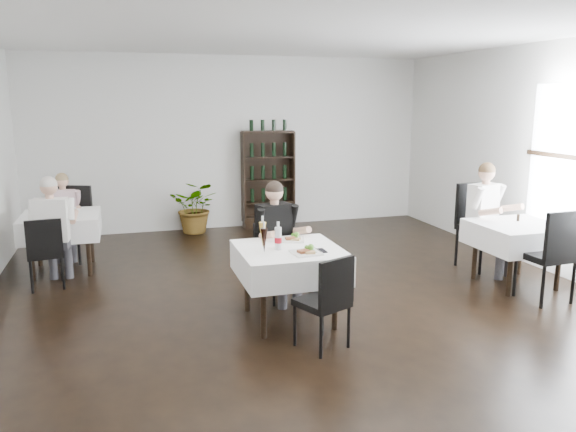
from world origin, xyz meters
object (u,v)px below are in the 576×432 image
object	(u,v)px
wine_shelf	(268,180)
potted_tree	(196,207)
main_table	(289,262)
diner_main	(278,232)

from	to	relation	value
wine_shelf	potted_tree	bearing A→B (deg)	-175.00
wine_shelf	main_table	size ratio (longest dim) A/B	1.70
main_table	diner_main	bearing A→B (deg)	85.77
wine_shelf	potted_tree	world-z (taller)	wine_shelf
main_table	diner_main	distance (m)	0.63
potted_tree	diner_main	distance (m)	3.64
potted_tree	wine_shelf	bearing A→B (deg)	5.00
wine_shelf	main_table	bearing A→B (deg)	-101.78
potted_tree	diner_main	xyz separation A→B (m)	(0.45, -3.59, 0.34)
main_table	potted_tree	world-z (taller)	potted_tree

